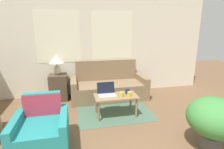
{
  "coord_description": "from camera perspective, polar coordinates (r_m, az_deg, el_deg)",
  "views": [
    {
      "loc": [
        -0.46,
        -0.7,
        1.7
      ],
      "look_at": [
        0.38,
        2.99,
        0.75
      ],
      "focal_mm": 28.0,
      "sensor_mm": 36.0,
      "label": 1
    }
  ],
  "objects": [
    {
      "name": "wall_back",
      "position": [
        4.72,
        -7.32,
        9.18
      ],
      "size": [
        6.57,
        0.06,
        2.6
      ],
      "color": "silver",
      "rests_on": "ground_plane"
    },
    {
      "name": "rug",
      "position": [
        4.15,
        -0.43,
        -10.07
      ],
      "size": [
        1.55,
        1.83,
        0.01
      ],
      "color": "#476651",
      "rests_on": "ground_plane"
    },
    {
      "name": "couch",
      "position": [
        4.58,
        -1.18,
        -4.14
      ],
      "size": [
        1.91,
        0.83,
        0.94
      ],
      "color": "#846B4C",
      "rests_on": "ground_plane"
    },
    {
      "name": "armchair",
      "position": [
        2.86,
        -21.83,
        -17.32
      ],
      "size": [
        0.74,
        0.74,
        0.79
      ],
      "color": "teal",
      "rests_on": "ground_plane"
    },
    {
      "name": "side_table",
      "position": [
        4.59,
        -17.04,
        -3.98
      ],
      "size": [
        0.43,
        0.43,
        0.65
      ],
      "color": "#4C3D2D",
      "rests_on": "ground_plane"
    },
    {
      "name": "table_lamp",
      "position": [
        4.44,
        -17.65,
        4.19
      ],
      "size": [
        0.36,
        0.36,
        0.49
      ],
      "color": "beige",
      "rests_on": "side_table"
    },
    {
      "name": "coffee_table",
      "position": [
        3.57,
        1.25,
        -7.79
      ],
      "size": [
        0.86,
        0.46,
        0.43
      ],
      "color": "#8E704C",
      "rests_on": "ground_plane"
    },
    {
      "name": "laptop",
      "position": [
        3.55,
        -1.76,
        -5.91
      ],
      "size": [
        0.36,
        0.3,
        0.24
      ],
      "color": "#B7B7BC",
      "rests_on": "coffee_table"
    },
    {
      "name": "cup_navy",
      "position": [
        3.49,
        5.63,
        -6.41
      ],
      "size": [
        0.08,
        0.08,
        0.1
      ],
      "color": "gold",
      "rests_on": "coffee_table"
    },
    {
      "name": "cup_yellow",
      "position": [
        3.65,
        5.11,
        -5.53
      ],
      "size": [
        0.1,
        0.1,
        0.09
      ],
      "color": "#191E4C",
      "rests_on": "coffee_table"
    },
    {
      "name": "cup_white",
      "position": [
        3.47,
        3.07,
        -6.5
      ],
      "size": [
        0.08,
        0.08,
        0.1
      ],
      "color": "gold",
      "rests_on": "coffee_table"
    },
    {
      "name": "potted_plant",
      "position": [
        2.96,
        30.39,
        -12.38
      ],
      "size": [
        0.76,
        0.76,
        0.79
      ],
      "color": "#4C4C4C",
      "rests_on": "ground_plane"
    }
  ]
}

